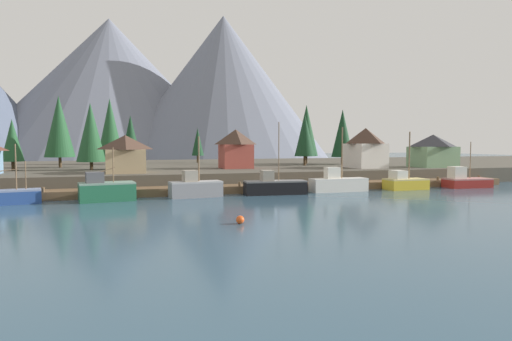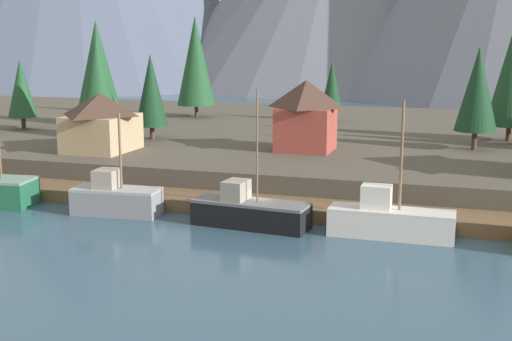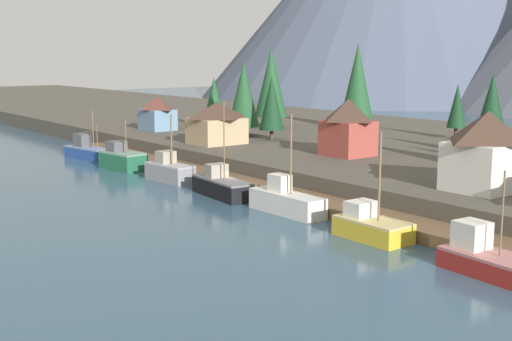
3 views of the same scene
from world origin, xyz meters
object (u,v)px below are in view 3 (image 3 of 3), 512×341
Objects in this scene: conifer_near_left at (491,113)px; conifer_mid_right at (457,106)px; fishing_boat_green at (122,159)px; house_white at (487,150)px; conifer_far_left at (271,83)px; conifer_centre at (244,94)px; fishing_boat_black at (222,186)px; house_tan at (217,123)px; fishing_boat_blue at (87,151)px; fishing_boat_grey at (169,171)px; fishing_boat_yellow at (371,226)px; conifer_far_right at (214,98)px; house_blue at (157,113)px; conifer_back_right at (357,81)px; house_red at (348,127)px; conifer_mid_left at (272,103)px; fishing_boat_white at (286,201)px.

conifer_near_left reaches higher than conifer_mid_right.
house_white is (42.78, 13.37, 4.77)m from fishing_boat_green.
conifer_centre is at bearing -59.39° from conifer_far_left.
fishing_boat_black is 22.67m from house_tan.
conifer_centre is at bearing 57.54° from fishing_boat_blue.
fishing_boat_grey is 30.90m from fishing_boat_yellow.
fishing_boat_blue is 53.29m from conifer_near_left.
fishing_boat_black is 1.13× the size of fishing_boat_yellow.
conifer_far_right is at bearing 166.59° from conifer_centre.
conifer_far_left reaches higher than house_tan.
conifer_mid_right is 37.65m from conifer_far_right.
conifer_far_left is at bearing -155.95° from conifer_mid_right.
fishing_boat_green is 41.53m from fishing_boat_yellow.
conifer_far_left is (-29.41, 29.91, 8.63)m from fishing_boat_black.
fishing_boat_black reaches higher than house_blue.
house_blue is 31.93m from conifer_back_right.
conifer_mid_right is (-2.36, 23.58, 1.17)m from house_red.
conifer_mid_left is (-17.19, 2.38, 1.71)m from house_red.
house_blue is at bearing -106.19° from conifer_far_right.
fishing_boat_black is 40.86m from house_blue.
conifer_far_left is at bearing 48.01° from conifer_far_right.
conifer_back_right reaches higher than conifer_centre.
house_red is 0.68× the size of conifer_near_left.
fishing_boat_green is 0.62× the size of conifer_centre.
house_white is at bearing 9.62° from fishing_boat_green.
house_blue is at bearing 147.91° from fishing_boat_grey.
conifer_far_right is (-11.76, 2.80, -1.26)m from conifer_centre.
conifer_mid_left is at bearing 72.59° from fishing_boat_green.
fishing_boat_green is at bearing -58.68° from conifer_far_right.
conifer_far_left is (-5.67, 9.58, 1.22)m from conifer_centre.
fishing_boat_black is 27.88m from conifer_mid_left.
conifer_centre is (8.62, 20.54, 7.41)m from fishing_boat_blue.
conifer_mid_right reaches higher than house_white.
conifer_back_right is 1.66× the size of conifer_far_right.
conifer_far_left is at bearing 161.65° from house_white.
conifer_far_left reaches higher than conifer_near_left.
house_red reaches higher than fishing_boat_blue.
house_white is 39.97m from conifer_mid_left.
fishing_boat_white is at bearing -30.80° from conifer_centre.
fishing_boat_grey is 0.57× the size of conifer_back_right.
fishing_boat_blue is 37.17m from house_red.
fishing_boat_black is 1.18× the size of conifer_far_right.
fishing_boat_blue is at bearing -174.50° from fishing_boat_black.
fishing_boat_yellow is 0.63× the size of conifer_back_right.
house_tan is at bearing 157.02° from fishing_boat_white.
house_tan is 0.54× the size of conifer_far_left.
house_red is at bearing -160.41° from conifer_near_left.
fishing_boat_black is at bearing -40.57° from conifer_centre.
conifer_far_right is (-16.84, 10.99, 1.94)m from house_tan.
conifer_mid_right is at bearing 55.02° from conifer_mid_left.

